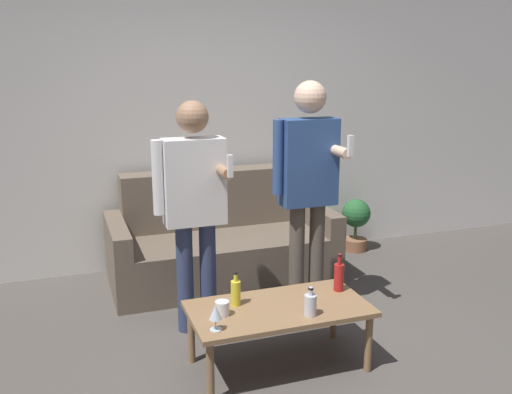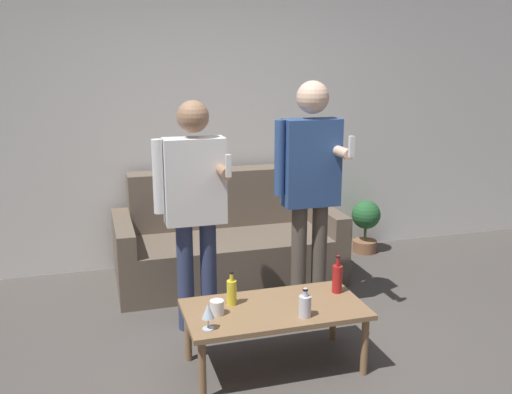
{
  "view_description": "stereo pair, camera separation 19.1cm",
  "coord_description": "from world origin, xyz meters",
  "px_view_note": "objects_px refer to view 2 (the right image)",
  "views": [
    {
      "loc": [
        -1.25,
        -2.64,
        1.86
      ],
      "look_at": [
        -0.04,
        0.81,
        0.95
      ],
      "focal_mm": 40.0,
      "sensor_mm": 36.0,
      "label": 1
    },
    {
      "loc": [
        -1.07,
        -2.7,
        1.86
      ],
      "look_at": [
        -0.04,
        0.81,
        0.95
      ],
      "focal_mm": 40.0,
      "sensor_mm": 36.0,
      "label": 2
    }
  ],
  "objects_px": {
    "bottle_orange": "(305,305)",
    "person_standing_left": "(194,199)",
    "couch": "(226,242)",
    "coffee_table": "(274,313)",
    "person_standing_right": "(310,179)"
  },
  "relations": [
    {
      "from": "bottle_orange",
      "to": "person_standing_left",
      "type": "height_order",
      "value": "person_standing_left"
    },
    {
      "from": "couch",
      "to": "person_standing_left",
      "type": "height_order",
      "value": "person_standing_left"
    },
    {
      "from": "bottle_orange",
      "to": "person_standing_right",
      "type": "height_order",
      "value": "person_standing_right"
    },
    {
      "from": "coffee_table",
      "to": "person_standing_left",
      "type": "distance_m",
      "value": 0.94
    },
    {
      "from": "couch",
      "to": "coffee_table",
      "type": "relative_size",
      "value": 1.73
    },
    {
      "from": "bottle_orange",
      "to": "person_standing_left",
      "type": "relative_size",
      "value": 0.11
    },
    {
      "from": "couch",
      "to": "bottle_orange",
      "type": "xyz_separation_m",
      "value": [
        0.06,
        -1.71,
        0.16
      ]
    },
    {
      "from": "person_standing_left",
      "to": "person_standing_right",
      "type": "bearing_deg",
      "value": 1.56
    },
    {
      "from": "couch",
      "to": "coffee_table",
      "type": "bearing_deg",
      "value": -92.64
    },
    {
      "from": "person_standing_right",
      "to": "couch",
      "type": "bearing_deg",
      "value": 115.61
    },
    {
      "from": "coffee_table",
      "to": "person_standing_right",
      "type": "distance_m",
      "value": 1.06
    },
    {
      "from": "couch",
      "to": "person_standing_right",
      "type": "relative_size",
      "value": 1.1
    },
    {
      "from": "person_standing_left",
      "to": "person_standing_right",
      "type": "xyz_separation_m",
      "value": [
        0.83,
        0.02,
        0.08
      ]
    },
    {
      "from": "person_standing_right",
      "to": "coffee_table",
      "type": "bearing_deg",
      "value": -125.48
    },
    {
      "from": "person_standing_left",
      "to": "person_standing_right",
      "type": "relative_size",
      "value": 0.93
    }
  ]
}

